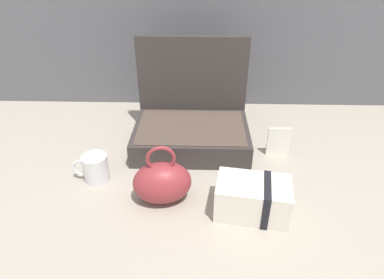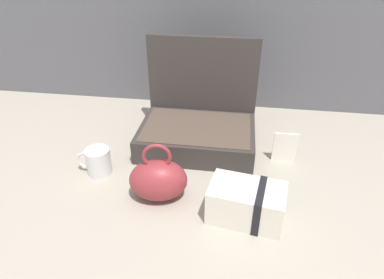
% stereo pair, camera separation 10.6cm
% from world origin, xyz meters
% --- Properties ---
extents(ground_plane, '(6.00, 6.00, 0.00)m').
position_xyz_m(ground_plane, '(0.00, 0.00, 0.00)').
color(ground_plane, '#9E9384').
extents(open_suitcase, '(0.43, 0.31, 0.38)m').
position_xyz_m(open_suitcase, '(-0.02, 0.20, 0.08)').
color(open_suitcase, '#332D2B').
rests_on(open_suitcase, ground_plane).
extents(teal_pouch_handbag, '(0.19, 0.15, 0.20)m').
position_xyz_m(teal_pouch_handbag, '(-0.09, -0.14, 0.07)').
color(teal_pouch_handbag, maroon).
rests_on(teal_pouch_handbag, ground_plane).
extents(cream_toiletry_bag, '(0.23, 0.16, 0.11)m').
position_xyz_m(cream_toiletry_bag, '(0.17, -0.18, 0.05)').
color(cream_toiletry_bag, silver).
rests_on(cream_toiletry_bag, ground_plane).
extents(coffee_mug, '(0.12, 0.08, 0.09)m').
position_xyz_m(coffee_mug, '(-0.33, -0.04, 0.05)').
color(coffee_mug, silver).
rests_on(coffee_mug, ground_plane).
extents(info_card_left, '(0.08, 0.01, 0.11)m').
position_xyz_m(info_card_left, '(0.30, 0.12, 0.06)').
color(info_card_left, white).
rests_on(info_card_left, ground_plane).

